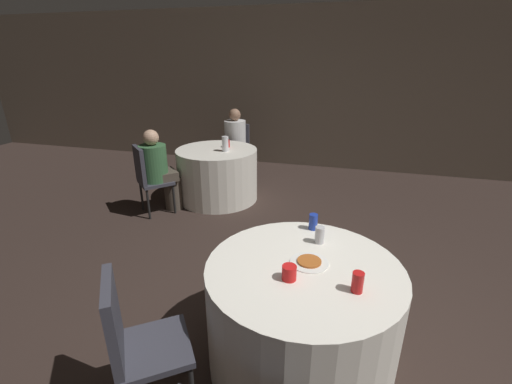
# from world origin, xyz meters

# --- Properties ---
(ground_plane) EXTENTS (16.00, 16.00, 0.00)m
(ground_plane) POSITION_xyz_m (0.00, 0.00, 0.00)
(ground_plane) COLOR #332621
(wall_back) EXTENTS (16.00, 0.06, 2.80)m
(wall_back) POSITION_xyz_m (0.00, 4.47, 1.40)
(wall_back) COLOR #7A6B5B
(wall_back) RESTS_ON ground_plane
(table_near) EXTENTS (1.25, 1.25, 0.75)m
(table_near) POSITION_xyz_m (-0.17, -0.14, 0.37)
(table_near) COLOR white
(table_near) RESTS_ON ground_plane
(table_far) EXTENTS (1.15, 1.15, 0.75)m
(table_far) POSITION_xyz_m (-1.77, 2.43, 0.37)
(table_far) COLOR white
(table_far) RESTS_ON ground_plane
(chair_near_southwest) EXTENTS (0.56, 0.56, 0.92)m
(chair_near_southwest) POSITION_xyz_m (-1.01, -0.75, 0.55)
(chair_near_southwest) COLOR #383842
(chair_near_southwest) RESTS_ON ground_plane
(chair_far_north) EXTENTS (0.41, 0.41, 0.92)m
(chair_far_north) POSITION_xyz_m (-1.80, 3.42, 0.55)
(chair_far_north) COLOR #383842
(chair_far_north) RESTS_ON ground_plane
(chair_far_southwest) EXTENTS (0.57, 0.57, 0.92)m
(chair_far_southwest) POSITION_xyz_m (-2.45, 1.71, 0.55)
(chair_far_southwest) COLOR #383842
(chair_far_southwest) RESTS_ON ground_plane
(person_white_shirt) EXTENTS (0.35, 0.51, 1.19)m
(person_white_shirt) POSITION_xyz_m (-1.79, 3.27, 0.61)
(person_white_shirt) COLOR #282828
(person_white_shirt) RESTS_ON ground_plane
(person_green_jacket) EXTENTS (0.48, 0.48, 1.12)m
(person_green_jacket) POSITION_xyz_m (-2.34, 1.83, 0.57)
(person_green_jacket) COLOR #4C4238
(person_green_jacket) RESTS_ON ground_plane
(pizza_plate_near) EXTENTS (0.25, 0.25, 0.02)m
(pizza_plate_near) POSITION_xyz_m (-0.15, -0.08, 0.76)
(pizza_plate_near) COLOR white
(pizza_plate_near) RESTS_ON table_near
(soda_can_red) EXTENTS (0.07, 0.07, 0.12)m
(soda_can_red) POSITION_xyz_m (0.14, -0.30, 0.81)
(soda_can_red) COLOR red
(soda_can_red) RESTS_ON table_near
(soda_can_blue) EXTENTS (0.07, 0.07, 0.12)m
(soda_can_blue) POSITION_xyz_m (-0.18, 0.38, 0.81)
(soda_can_blue) COLOR #1E38A5
(soda_can_blue) RESTS_ON table_near
(soda_can_silver) EXTENTS (0.07, 0.07, 0.12)m
(soda_can_silver) POSITION_xyz_m (-0.11, 0.19, 0.81)
(soda_can_silver) COLOR silver
(soda_can_silver) RESTS_ON table_near
(cup_near) EXTENTS (0.09, 0.09, 0.09)m
(cup_near) POSITION_xyz_m (-0.24, -0.29, 0.79)
(cup_near) COLOR red
(cup_near) RESTS_ON table_near
(bottle_far) EXTENTS (0.09, 0.09, 0.21)m
(bottle_far) POSITION_xyz_m (-1.61, 2.37, 0.85)
(bottle_far) COLOR white
(bottle_far) RESTS_ON table_far
(cup_far) EXTENTS (0.07, 0.07, 0.11)m
(cup_far) POSITION_xyz_m (-1.67, 2.59, 0.80)
(cup_far) COLOR red
(cup_far) RESTS_ON table_far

